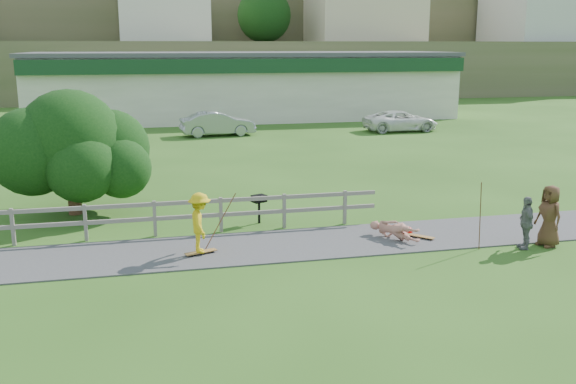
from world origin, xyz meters
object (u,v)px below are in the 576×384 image
object	(u,v)px
car_white	(401,121)
bbq	(259,209)
skater_rider	(200,226)
spectator_c	(549,216)
spectator_b	(526,223)
tree	(72,165)
skater_fallen	(394,230)
car_silver	(218,124)

from	to	relation	value
car_white	bbq	distance (m)	24.25
skater_rider	spectator_c	world-z (taller)	spectator_c
spectator_b	tree	bearing A→B (deg)	-103.67
car_white	tree	world-z (taller)	tree
skater_fallen	car_white	world-z (taller)	car_white
car_white	spectator_b	bearing A→B (deg)	163.52
skater_rider	spectator_c	xyz separation A→B (m)	(9.79, -1.42, 0.06)
car_silver	spectator_b	bearing A→B (deg)	-172.09
spectator_b	car_white	world-z (taller)	spectator_b
tree	skater_rider	bearing A→B (deg)	-55.47
car_silver	bbq	distance (m)	20.85
skater_rider	spectator_b	distance (m)	9.14
car_silver	bbq	xyz separation A→B (m)	(-1.25, -20.81, -0.30)
skater_rider	tree	size ratio (longest dim) A/B	0.30
tree	bbq	distance (m)	6.57
skater_fallen	car_white	xyz separation A→B (m)	(9.88, 22.92, 0.39)
car_silver	spectator_c	bearing A→B (deg)	-170.38
skater_rider	spectator_b	bearing A→B (deg)	-99.87
car_silver	bbq	size ratio (longest dim) A/B	5.00
car_silver	skater_rider	bearing A→B (deg)	167.14
skater_fallen	car_silver	distance (m)	23.66
skater_rider	skater_fallen	bearing A→B (deg)	-89.35
skater_rider	spectator_b	xyz separation A→B (m)	(9.02, -1.48, -0.07)
skater_rider	bbq	xyz separation A→B (m)	(2.17, 2.85, -0.36)
spectator_c	bbq	distance (m)	8.75
spectator_c	spectator_b	bearing A→B (deg)	-95.17
skater_fallen	spectator_c	distance (m)	4.39
spectator_b	skater_fallen	bearing A→B (deg)	-101.16
skater_rider	car_silver	world-z (taller)	skater_rider
bbq	skater_fallen	bearing A→B (deg)	-61.66
spectator_c	bbq	size ratio (longest dim) A/B	1.91
skater_fallen	tree	distance (m)	10.95
skater_rider	car_white	world-z (taller)	skater_rider
skater_fallen	car_white	bearing A→B (deg)	36.58
car_white	skater_fallen	bearing A→B (deg)	155.25
skater_rider	car_silver	bearing A→B (deg)	-8.75
bbq	spectator_b	bearing A→B (deg)	-56.47
spectator_c	car_silver	size ratio (longest dim) A/B	0.38
spectator_b	spectator_c	size ratio (longest dim) A/B	0.85
spectator_b	bbq	size ratio (longest dim) A/B	1.63
car_silver	car_white	xyz separation A→B (m)	(12.19, -0.63, -0.08)
skater_fallen	bbq	xyz separation A→B (m)	(-3.56, 2.73, 0.16)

